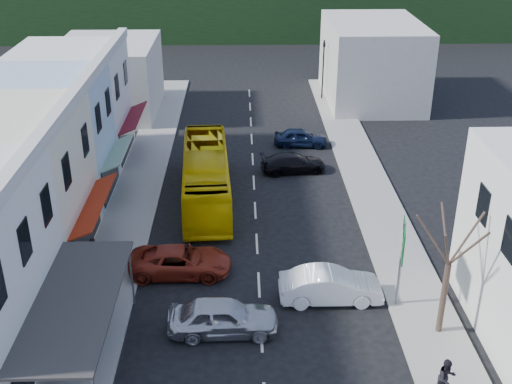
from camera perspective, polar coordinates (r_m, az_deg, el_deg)
name	(u,v)px	position (r m, az deg, el deg)	size (l,w,h in m)	color
ground	(259,285)	(32.06, 0.26, -8.24)	(120.00, 120.00, 0.00)	black
sidewalk_left	(136,196)	(41.24, -10.61, -0.35)	(3.00, 52.00, 0.15)	gray
sidewalk_right	(372,193)	(41.53, 10.27, -0.13)	(3.00, 52.00, 0.15)	gray
shopfront_row	(23,172)	(36.44, -20.02, 1.66)	(8.25, 30.00, 8.00)	silver
distant_block_left	(109,78)	(56.72, -12.93, 9.88)	(8.00, 10.00, 6.00)	#B7B2A8
distant_block_right	(372,61)	(59.55, 10.28, 11.37)	(8.00, 12.00, 7.00)	#B7B2A8
bus	(206,177)	(39.70, -4.47, 1.33)	(2.50, 11.60, 3.10)	#EBC205
car_silver	(223,319)	(28.68, -2.95, -11.21)	(1.80, 4.40, 1.40)	#BBBBC0
car_white	(330,288)	(30.81, 6.63, -8.45)	(1.80, 4.40, 1.40)	white
car_red	(180,261)	(32.78, -6.74, -6.15)	(1.90, 4.60, 1.40)	maroon
car_black_near	(293,162)	(43.96, 3.33, 2.66)	(1.84, 4.50, 1.40)	black
car_navy_mid	(301,137)	(48.42, 3.99, 4.88)	(1.80, 4.40, 1.40)	black
pedestrian_left	(95,252)	(33.80, -14.15, -5.16)	(0.60, 0.40, 1.70)	black
pedestrian_right	(447,378)	(26.35, 16.58, -15.55)	(0.70, 0.44, 1.70)	black
direction_sign	(400,266)	(30.14, 12.71, -6.40)	(0.63, 1.99, 4.41)	#09531B
street_tree	(448,264)	(28.14, 16.74, -6.19)	(2.51, 2.51, 7.11)	#3B2A21
traffic_signal	(323,70)	(58.89, 5.97, 10.69)	(0.84, 1.20, 5.45)	black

